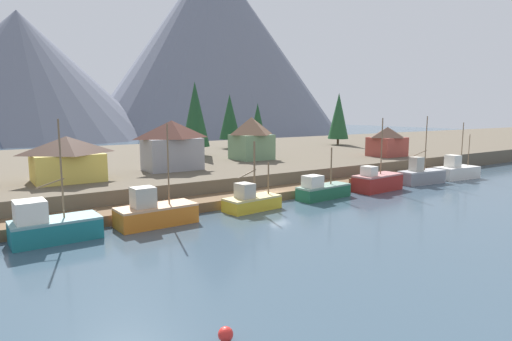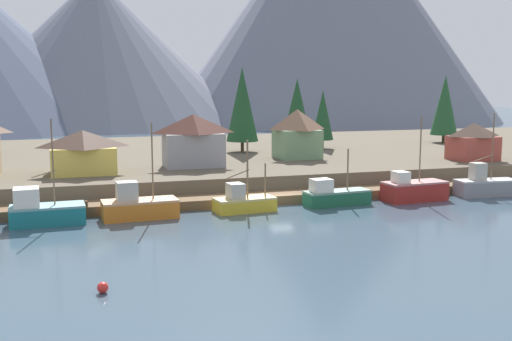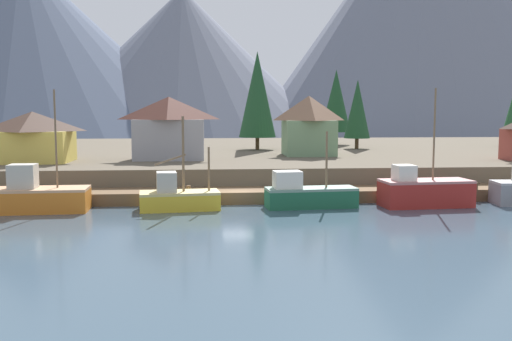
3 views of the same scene
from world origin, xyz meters
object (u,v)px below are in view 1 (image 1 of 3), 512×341
Objects in this scene: fishing_boat_orange at (155,213)px; channel_buoy at (226,334)px; fishing_boat_teal at (51,226)px; house_yellow at (67,158)px; fishing_boat_yellow at (251,201)px; conifer_near_right at (258,124)px; house_grey at (172,145)px; fishing_boat_red at (377,182)px; conifer_mid_left at (195,114)px; conifer_mid_right at (339,116)px; house_green at (251,138)px; fishing_boat_grey at (421,175)px; fishing_boat_white at (456,171)px; fishing_boat_green at (322,190)px; conifer_near_left at (230,117)px; house_red at (387,141)px.

fishing_boat_orange reaches higher than channel_buoy.
fishing_boat_teal is 1.29× the size of house_yellow.
fishing_boat_yellow is 38.99m from conifer_near_right.
fishing_boat_teal is at bearing -136.71° from house_grey.
fishing_boat_yellow is at bearing 175.49° from fishing_boat_red.
conifer_mid_left is at bearing 34.33° from house_yellow.
fishing_boat_teal is at bearing -132.21° from conifer_mid_left.
fishing_boat_yellow is at bearing -143.67° from conifer_mid_right.
house_green is (13.82, 20.81, 5.00)m from fishing_boat_yellow.
channel_buoy is at bearing -149.46° from fishing_boat_grey.
fishing_boat_white is 42.90m from conifer_mid_left.
fishing_boat_green is 0.79× the size of conifer_near_right.
fishing_boat_orange is at bearing -128.29° from conifer_near_left.
house_yellow is at bearing 176.89° from house_red.
channel_buoy is at bearing -138.24° from conifer_mid_right.
fishing_boat_grey is 8.34m from fishing_boat_white.
fishing_boat_yellow is 0.61× the size of conifer_mid_right.
conifer_near_left is (1.77, 40.30, 7.82)m from fishing_boat_red.
fishing_boat_green is 18.84m from fishing_boat_grey.
conifer_mid_right is at bearing 20.31° from house_grey.
house_yellow is at bearing -155.57° from conifer_near_right.
fishing_boat_red is 0.80× the size of conifer_mid_right.
conifer_near_right reaches higher than house_red.
fishing_boat_orange is 15.62m from house_yellow.
conifer_near_left reaches higher than conifer_near_right.
fishing_boat_teal is 1.43× the size of house_green.
house_red is 25.16m from conifer_mid_right.
fishing_boat_yellow is 46.23m from conifer_near_left.
fishing_boat_grey is 1.12× the size of fishing_boat_white.
fishing_boat_orange is 1.22× the size of house_yellow.
channel_buoy is (-52.43, -20.57, -0.80)m from fishing_boat_white.
house_grey reaches higher than channel_buoy.
conifer_near_right is at bearing -173.39° from conifer_mid_right.
conifer_near_right is 0.72× the size of conifer_mid_left.
conifer_near_right is at bearing 124.57° from house_red.
fishing_boat_white is 12.17× the size of channel_buoy.
house_yellow is at bearing 89.78° from channel_buoy.
fishing_boat_white reaches higher than fishing_boat_green.
fishing_boat_orange is at bearing -149.03° from conifer_mid_right.
fishing_boat_red is at bearing -6.36° from fishing_boat_yellow.
house_grey is at bearing 162.28° from fishing_boat_white.
fishing_boat_orange reaches higher than house_yellow.
house_grey is at bearing 8.10° from house_yellow.
house_red is (25.59, 11.49, 4.04)m from fishing_boat_green.
conifer_mid_right is (61.37, 19.69, 3.99)m from house_yellow.
house_grey is at bearing 59.19° from fishing_boat_orange.
fishing_boat_yellow is 0.56× the size of conifer_mid_left.
house_grey is at bearing -163.87° from house_green.
conifer_mid_left is 18.17× the size of channel_buoy.
fishing_boat_grey is (28.98, 0.08, 0.20)m from fishing_boat_yellow.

